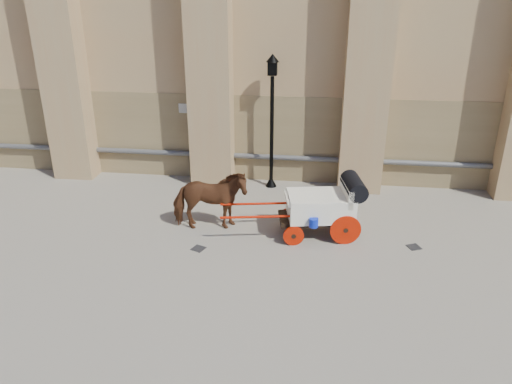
# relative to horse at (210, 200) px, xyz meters

# --- Properties ---
(ground) EXTENTS (90.00, 90.00, 0.00)m
(ground) POSITION_rel_horse_xyz_m (0.35, -0.06, -0.89)
(ground) COLOR gray
(ground) RESTS_ON ground
(horse) EXTENTS (2.23, 1.29, 1.77)m
(horse) POSITION_rel_horse_xyz_m (0.00, 0.00, 0.00)
(horse) COLOR brown
(horse) RESTS_ON ground
(carriage) EXTENTS (4.00, 1.70, 1.70)m
(carriage) POSITION_rel_horse_xyz_m (3.20, 0.07, 0.03)
(carriage) COLOR black
(carriage) RESTS_ON ground
(street_lamp) EXTENTS (0.42, 0.42, 4.44)m
(street_lamp) POSITION_rel_horse_xyz_m (1.40, 3.38, 1.49)
(street_lamp) COLOR black
(street_lamp) RESTS_ON ground
(drain_grate_near) EXTENTS (0.42, 0.42, 0.01)m
(drain_grate_near) POSITION_rel_horse_xyz_m (-0.09, -1.18, -0.88)
(drain_grate_near) COLOR black
(drain_grate_near) RESTS_ON ground
(drain_grate_far) EXTENTS (0.42, 0.42, 0.01)m
(drain_grate_far) POSITION_rel_horse_xyz_m (5.60, -0.37, -0.88)
(drain_grate_far) COLOR black
(drain_grate_far) RESTS_ON ground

